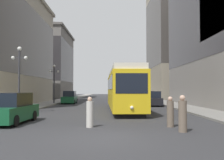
# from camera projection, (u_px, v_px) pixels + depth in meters

# --- Properties ---
(ground_plane) EXTENTS (200.00, 200.00, 0.00)m
(ground_plane) POSITION_uv_depth(u_px,v_px,m) (103.00, 139.00, 10.07)
(ground_plane) COLOR #303033
(sidewalk_left) EXTENTS (3.12, 120.00, 0.15)m
(sidewalk_left) POSITION_uv_depth(u_px,v_px,m) (68.00, 99.00, 49.99)
(sidewalk_left) COLOR gray
(sidewalk_left) RESTS_ON ground
(sidewalk_right) EXTENTS (3.12, 120.00, 0.15)m
(sidewalk_right) POSITION_uv_depth(u_px,v_px,m) (150.00, 99.00, 50.09)
(sidewalk_right) COLOR gray
(sidewalk_right) RESTS_ON ground
(streetcar) EXTENTS (3.08, 15.07, 3.89)m
(streetcar) POSITION_uv_depth(u_px,v_px,m) (123.00, 89.00, 24.04)
(streetcar) COLOR black
(streetcar) RESTS_ON ground
(transit_bus) EXTENTS (2.94, 11.44, 3.45)m
(transit_bus) POSITION_uv_depth(u_px,v_px,m) (136.00, 90.00, 41.70)
(transit_bus) COLOR black
(transit_bus) RESTS_ON ground
(parked_car_left_near) EXTENTS (2.05, 4.52, 1.82)m
(parked_car_left_near) POSITION_uv_depth(u_px,v_px,m) (12.00, 109.00, 14.70)
(parked_car_left_near) COLOR black
(parked_car_left_near) RESTS_ON ground
(parked_car_left_mid) EXTENTS (2.00, 4.78, 1.82)m
(parked_car_left_mid) POSITION_uv_depth(u_px,v_px,m) (70.00, 98.00, 35.52)
(parked_car_left_mid) COLOR black
(parked_car_left_mid) RESTS_ON ground
(parked_car_right_far) EXTENTS (2.05, 4.61, 1.82)m
(parked_car_right_far) POSITION_uv_depth(u_px,v_px,m) (153.00, 99.00, 30.39)
(parked_car_right_far) COLOR black
(parked_car_right_far) RESTS_ON ground
(pedestrian_crossing_near) EXTENTS (0.37, 0.37, 1.64)m
(pedestrian_crossing_near) POSITION_uv_depth(u_px,v_px,m) (170.00, 113.00, 13.19)
(pedestrian_crossing_near) COLOR #6B5B4C
(pedestrian_crossing_near) RESTS_ON ground
(pedestrian_crossing_far) EXTENTS (0.37, 0.37, 1.63)m
(pedestrian_crossing_far) POSITION_uv_depth(u_px,v_px,m) (90.00, 113.00, 13.06)
(pedestrian_crossing_far) COLOR beige
(pedestrian_crossing_far) RESTS_ON ground
(pedestrian_on_sidewalk) EXTENTS (0.39, 0.39, 1.75)m
(pedestrian_on_sidewalk) POSITION_uv_depth(u_px,v_px,m) (183.00, 115.00, 11.61)
(pedestrian_on_sidewalk) COLOR #6B5B4C
(pedestrian_on_sidewalk) RESTS_ON ground
(lamp_post_left_near) EXTENTS (1.41, 0.36, 5.57)m
(lamp_post_left_near) POSITION_uv_depth(u_px,v_px,m) (19.00, 69.00, 20.97)
(lamp_post_left_near) COLOR #333338
(lamp_post_left_near) RESTS_ON sidewalk_left
(lamp_post_left_far) EXTENTS (1.41, 0.36, 5.33)m
(lamp_post_left_far) POSITION_uv_depth(u_px,v_px,m) (54.00, 78.00, 33.97)
(lamp_post_left_far) COLOR #333338
(lamp_post_left_far) RESTS_ON sidewalk_left
(building_left_corner) EXTENTS (15.94, 17.75, 16.14)m
(building_left_corner) POSITION_uv_depth(u_px,v_px,m) (36.00, 64.00, 59.42)
(building_left_corner) COLOR slate
(building_left_corner) RESTS_ON ground
(building_right_midblock) EXTENTS (14.26, 19.75, 28.90)m
(building_right_midblock) POSITION_uv_depth(u_px,v_px,m) (182.00, 34.00, 56.61)
(building_right_midblock) COLOR gray
(building_right_midblock) RESTS_ON ground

